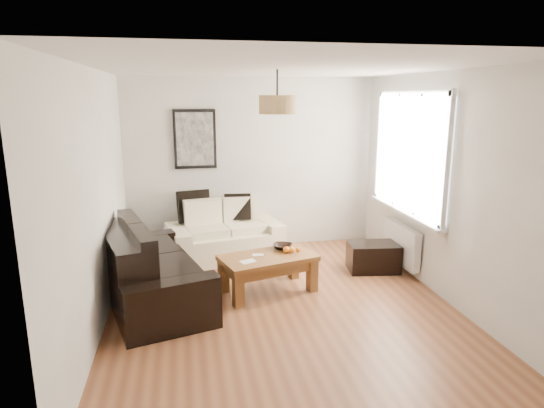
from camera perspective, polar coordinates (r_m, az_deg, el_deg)
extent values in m
plane|color=brown|center=(5.40, 1.22, -12.37)|extent=(4.50, 4.50, 0.00)
cube|color=white|center=(6.54, 15.57, -4.65)|extent=(0.10, 0.90, 0.52)
cylinder|color=tan|center=(5.17, 0.64, 12.09)|extent=(0.40, 0.40, 0.20)
cube|color=black|center=(6.50, 12.32, -6.35)|extent=(0.72, 0.51, 0.38)
cube|color=black|center=(6.92, -9.56, -0.28)|extent=(0.49, 0.24, 0.47)
cube|color=black|center=(6.97, -4.25, -0.34)|extent=(0.40, 0.16, 0.39)
imported|color=black|center=(5.84, 1.30, -5.22)|extent=(0.31, 0.31, 0.06)
sphere|color=orange|center=(5.69, 2.40, -5.63)|extent=(0.09, 0.09, 0.08)
sphere|color=orange|center=(5.70, 3.21, -5.60)|extent=(0.08, 0.08, 0.07)
sphere|color=orange|center=(5.69, 1.78, -5.63)|extent=(0.09, 0.09, 0.09)
cube|color=silver|center=(5.41, -2.97, -7.05)|extent=(0.21, 0.18, 0.01)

